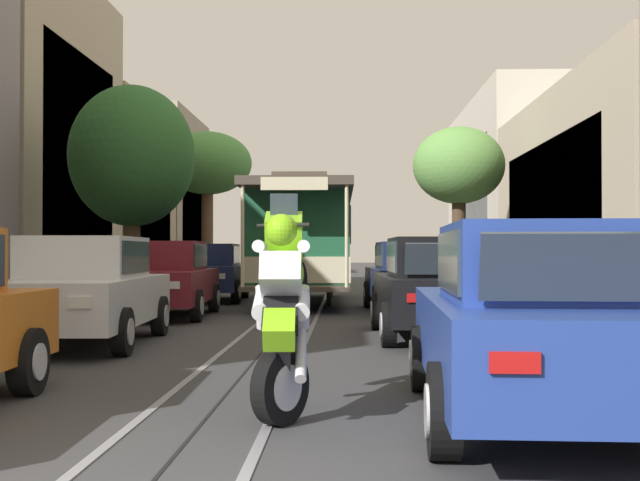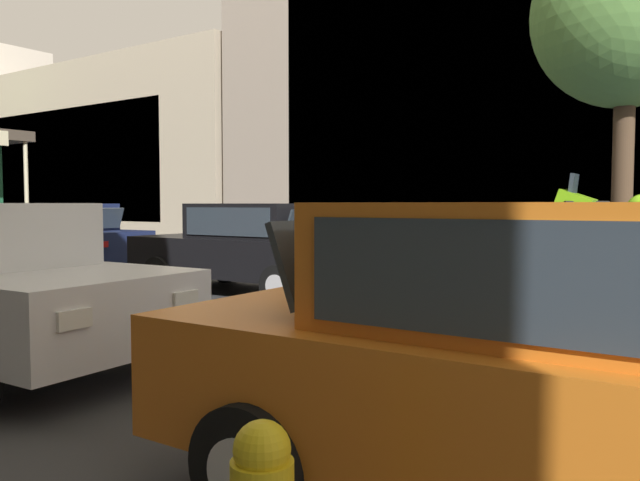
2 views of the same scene
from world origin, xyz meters
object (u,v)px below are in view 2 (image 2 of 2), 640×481
Objects in this scene: parked_car_orange_near_left at (581,367)px; street_tree_kerb_right_near at (627,14)px; parked_car_navy_mid_right at (61,238)px; parked_car_black_second_right at (251,248)px; motorcycle_with_rider at (612,267)px.

parked_car_orange_near_left is 8.82m from street_tree_kerb_right_near.
parked_car_orange_near_left is at bearing -113.27° from parked_car_navy_mid_right.
street_tree_kerb_right_near is at bearing 7.98° from parked_car_orange_near_left.
parked_car_navy_mid_right is (5.33, 12.40, 0.00)m from parked_car_orange_near_left.
parked_car_orange_near_left is 0.99× the size of parked_car_navy_mid_right.
parked_car_black_second_right is 2.35× the size of motorcycle_with_rider.
parked_car_black_second_right is at bearing 51.46° from parked_car_orange_near_left.
street_tree_kerb_right_near reaches higher than motorcycle_with_rider.
motorcycle_with_rider is at bearing -171.73° from street_tree_kerb_right_near.
street_tree_kerb_right_near reaches higher than parked_car_black_second_right.
parked_car_black_second_right and parked_car_navy_mid_right have the same top height.
parked_car_orange_near_left is at bearing -128.54° from parked_car_black_second_right.
street_tree_kerb_right_near reaches higher than parked_car_orange_near_left.
parked_car_navy_mid_right is at bearing 66.73° from parked_car_orange_near_left.
street_tree_kerb_right_near is at bearing 8.27° from motorcycle_with_rider.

